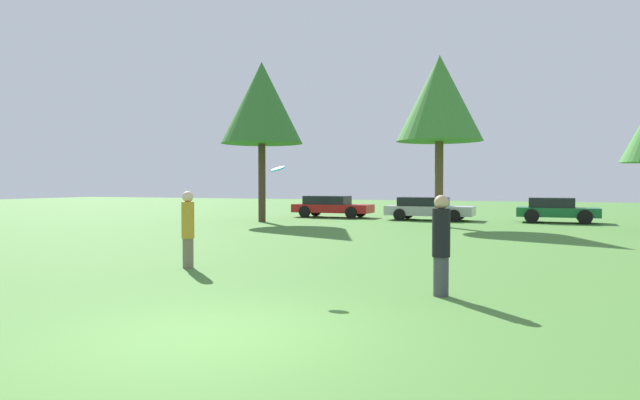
% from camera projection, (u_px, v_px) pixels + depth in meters
% --- Properties ---
extents(ground_plane, '(120.00, 120.00, 0.00)m').
position_uv_depth(ground_plane, '(218.00, 336.00, 7.29)').
color(ground_plane, '#477A33').
extents(person_thrower, '(0.29, 0.29, 1.78)m').
position_uv_depth(person_thrower, '(188.00, 228.00, 13.16)').
color(person_thrower, '#726651').
rests_on(person_thrower, ground).
extents(person_catcher, '(0.31, 0.31, 1.76)m').
position_uv_depth(person_catcher, '(441.00, 244.00, 9.84)').
color(person_catcher, '#3F3F47').
rests_on(person_catcher, ground).
extents(frisbee, '(0.30, 0.28, 0.16)m').
position_uv_depth(frisbee, '(278.00, 169.00, 11.28)').
color(frisbee, '#19B2D8').
extents(tree_0, '(4.14, 4.14, 8.13)m').
position_uv_depth(tree_0, '(262.00, 103.00, 28.87)').
color(tree_0, '#473323').
rests_on(tree_0, ground).
extents(tree_1, '(3.91, 3.91, 7.80)m').
position_uv_depth(tree_1, '(439.00, 99.00, 25.86)').
color(tree_1, brown).
rests_on(tree_1, ground).
extents(parked_car_red, '(4.58, 1.86, 1.25)m').
position_uv_depth(parked_car_red, '(331.00, 206.00, 33.09)').
color(parked_car_red, red).
rests_on(parked_car_red, ground).
extents(parked_car_silver, '(4.59, 2.09, 1.23)m').
position_uv_depth(parked_car_silver, '(428.00, 208.00, 30.48)').
color(parked_car_silver, '#B2B2B7').
rests_on(parked_car_silver, ground).
extents(parked_car_green, '(3.86, 1.91, 1.25)m').
position_uv_depth(parked_car_green, '(556.00, 209.00, 28.52)').
color(parked_car_green, '#196633').
rests_on(parked_car_green, ground).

